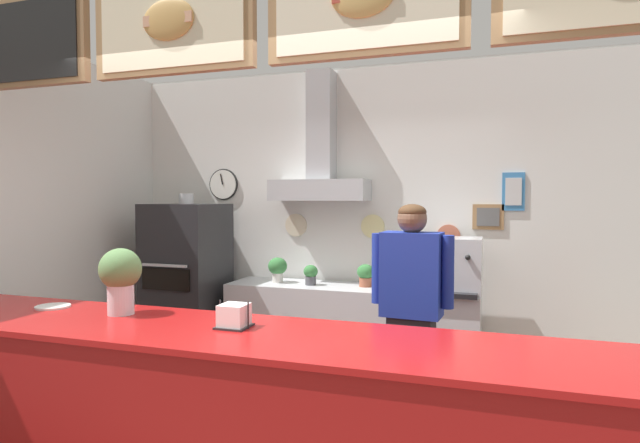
{
  "coord_description": "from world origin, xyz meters",
  "views": [
    {
      "loc": [
        1.15,
        -2.75,
        1.69
      ],
      "look_at": [
        0.01,
        0.61,
        1.53
      ],
      "focal_mm": 29.36,
      "sensor_mm": 36.0,
      "label": 1
    }
  ],
  "objects_px": {
    "potted_rosemary": "(366,274)",
    "shop_worker": "(411,317)",
    "pizza_oven": "(187,287)",
    "basil_vase": "(120,278)",
    "napkin_holder": "(234,317)",
    "espresso_machine": "(450,266)",
    "potted_oregano": "(400,275)",
    "potted_sage": "(311,274)",
    "condiment_plate": "(53,307)",
    "potted_thyme": "(278,268)"
  },
  "relations": [
    {
      "from": "napkin_holder",
      "to": "basil_vase",
      "type": "height_order",
      "value": "basil_vase"
    },
    {
      "from": "shop_worker",
      "to": "basil_vase",
      "type": "distance_m",
      "value": 1.84
    },
    {
      "from": "shop_worker",
      "to": "napkin_holder",
      "type": "bearing_deg",
      "value": 61.72
    },
    {
      "from": "condiment_plate",
      "to": "basil_vase",
      "type": "xyz_separation_m",
      "value": [
        0.51,
        -0.02,
        0.2
      ]
    },
    {
      "from": "pizza_oven",
      "to": "potted_sage",
      "type": "height_order",
      "value": "pizza_oven"
    },
    {
      "from": "espresso_machine",
      "to": "potted_thyme",
      "type": "relative_size",
      "value": 2.18
    },
    {
      "from": "potted_oregano",
      "to": "espresso_machine",
      "type": "bearing_deg",
      "value": -1.78
    },
    {
      "from": "potted_thyme",
      "to": "potted_sage",
      "type": "height_order",
      "value": "potted_thyme"
    },
    {
      "from": "pizza_oven",
      "to": "shop_worker",
      "type": "bearing_deg",
      "value": -21.73
    },
    {
      "from": "potted_rosemary",
      "to": "potted_sage",
      "type": "xyz_separation_m",
      "value": [
        -0.5,
        -0.08,
        -0.01
      ]
    },
    {
      "from": "potted_thyme",
      "to": "pizza_oven",
      "type": "bearing_deg",
      "value": -168.68
    },
    {
      "from": "potted_rosemary",
      "to": "potted_thyme",
      "type": "bearing_deg",
      "value": -177.39
    },
    {
      "from": "pizza_oven",
      "to": "basil_vase",
      "type": "bearing_deg",
      "value": -66.61
    },
    {
      "from": "espresso_machine",
      "to": "potted_rosemary",
      "type": "xyz_separation_m",
      "value": [
        -0.75,
        0.06,
        -0.12
      ]
    },
    {
      "from": "shop_worker",
      "to": "potted_thyme",
      "type": "xyz_separation_m",
      "value": [
        -1.44,
        1.1,
        0.13
      ]
    },
    {
      "from": "potted_sage",
      "to": "basil_vase",
      "type": "xyz_separation_m",
      "value": [
        -0.37,
        -2.13,
        0.26
      ]
    },
    {
      "from": "pizza_oven",
      "to": "napkin_holder",
      "type": "bearing_deg",
      "value": -51.97
    },
    {
      "from": "potted_thyme",
      "to": "potted_sage",
      "type": "distance_m",
      "value": 0.35
    },
    {
      "from": "potted_oregano",
      "to": "shop_worker",
      "type": "bearing_deg",
      "value": -76.05
    },
    {
      "from": "espresso_machine",
      "to": "potted_rosemary",
      "type": "distance_m",
      "value": 0.76
    },
    {
      "from": "potted_oregano",
      "to": "potted_rosemary",
      "type": "xyz_separation_m",
      "value": [
        -0.32,
        0.05,
        -0.01
      ]
    },
    {
      "from": "potted_rosemary",
      "to": "napkin_holder",
      "type": "distance_m",
      "value": 2.27
    },
    {
      "from": "potted_rosemary",
      "to": "shop_worker",
      "type": "bearing_deg",
      "value": -62.63
    },
    {
      "from": "potted_thyme",
      "to": "potted_oregano",
      "type": "bearing_deg",
      "value": -0.49
    },
    {
      "from": "potted_thyme",
      "to": "basil_vase",
      "type": "height_order",
      "value": "basil_vase"
    },
    {
      "from": "potted_oregano",
      "to": "condiment_plate",
      "type": "xyz_separation_m",
      "value": [
        -1.7,
        -2.14,
        0.03
      ]
    },
    {
      "from": "espresso_machine",
      "to": "potted_thyme",
      "type": "bearing_deg",
      "value": 179.16
    },
    {
      "from": "potted_thyme",
      "to": "potted_sage",
      "type": "xyz_separation_m",
      "value": [
        0.35,
        -0.04,
        -0.04
      ]
    },
    {
      "from": "potted_oregano",
      "to": "potted_sage",
      "type": "relative_size",
      "value": 1.18
    },
    {
      "from": "pizza_oven",
      "to": "potted_thyme",
      "type": "height_order",
      "value": "pizza_oven"
    },
    {
      "from": "espresso_machine",
      "to": "napkin_holder",
      "type": "xyz_separation_m",
      "value": [
        -0.88,
        -2.21,
        -0.02
      ]
    },
    {
      "from": "shop_worker",
      "to": "potted_rosemary",
      "type": "bearing_deg",
      "value": -58.28
    },
    {
      "from": "shop_worker",
      "to": "napkin_holder",
      "type": "xyz_separation_m",
      "value": [
        -0.72,
        -1.13,
        0.2
      ]
    },
    {
      "from": "potted_rosemary",
      "to": "basil_vase",
      "type": "bearing_deg",
      "value": -111.67
    },
    {
      "from": "condiment_plate",
      "to": "napkin_holder",
      "type": "relative_size",
      "value": 1.19
    },
    {
      "from": "espresso_machine",
      "to": "potted_thyme",
      "type": "xyz_separation_m",
      "value": [
        -1.6,
        0.02,
        -0.09
      ]
    },
    {
      "from": "condiment_plate",
      "to": "espresso_machine",
      "type": "bearing_deg",
      "value": 44.88
    },
    {
      "from": "condiment_plate",
      "to": "potted_oregano",
      "type": "bearing_deg",
      "value": 51.47
    },
    {
      "from": "espresso_machine",
      "to": "potted_sage",
      "type": "relative_size",
      "value": 2.79
    },
    {
      "from": "shop_worker",
      "to": "potted_sage",
      "type": "bearing_deg",
      "value": -39.93
    },
    {
      "from": "potted_oregano",
      "to": "potted_rosemary",
      "type": "distance_m",
      "value": 0.32
    },
    {
      "from": "espresso_machine",
      "to": "potted_rosemary",
      "type": "height_order",
      "value": "espresso_machine"
    },
    {
      "from": "potted_oregano",
      "to": "basil_vase",
      "type": "xyz_separation_m",
      "value": [
        -1.2,
        -2.15,
        0.23
      ]
    },
    {
      "from": "pizza_oven",
      "to": "shop_worker",
      "type": "height_order",
      "value": "pizza_oven"
    },
    {
      "from": "potted_oregano",
      "to": "potted_sage",
      "type": "bearing_deg",
      "value": -178.11
    },
    {
      "from": "potted_rosemary",
      "to": "napkin_holder",
      "type": "xyz_separation_m",
      "value": [
        -0.13,
        -2.27,
        0.09
      ]
    },
    {
      "from": "shop_worker",
      "to": "potted_oregano",
      "type": "relative_size",
      "value": 7.47
    },
    {
      "from": "pizza_oven",
      "to": "condiment_plate",
      "type": "xyz_separation_m",
      "value": [
        0.35,
        -1.97,
        0.22
      ]
    },
    {
      "from": "espresso_machine",
      "to": "potted_oregano",
      "type": "height_order",
      "value": "espresso_machine"
    },
    {
      "from": "shop_worker",
      "to": "condiment_plate",
      "type": "bearing_deg",
      "value": 32.21
    }
  ]
}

